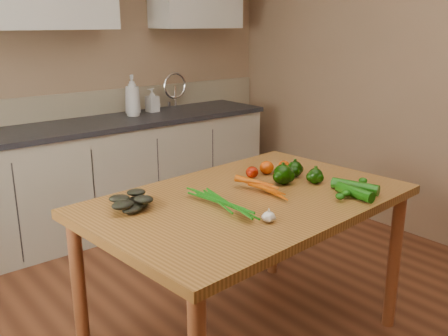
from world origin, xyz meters
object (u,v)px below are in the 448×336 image
at_px(tomato_c, 284,166).
at_px(tomato_b, 267,168).
at_px(pepper_a, 283,175).
at_px(zucchini_a, 355,187).
at_px(pepper_c, 315,176).
at_px(zucchini_b, 355,192).
at_px(soap_bottle_b, 152,100).
at_px(garlic_bulb, 269,217).
at_px(leafy_greens, 130,197).
at_px(table, 248,214).
at_px(tomato_a, 252,172).
at_px(pepper_b, 295,169).
at_px(soap_bottle_a, 132,96).
at_px(carrot_bunch, 251,190).
at_px(soap_bottle_c, 154,102).

bearing_deg(tomato_c, tomato_b, 173.17).
distance_m(pepper_a, tomato_c, 0.25).
bearing_deg(zucchini_a, pepper_c, 101.88).
distance_m(tomato_c, zucchini_a, 0.49).
bearing_deg(zucchini_b, soap_bottle_b, 82.33).
distance_m(garlic_bulb, tomato_b, 0.70).
height_order(leafy_greens, pepper_a, leafy_greens).
xyz_separation_m(garlic_bulb, zucchini_a, (0.61, 0.01, 0.00)).
height_order(soap_bottle_b, garlic_bulb, soap_bottle_b).
bearing_deg(table, tomato_c, 19.51).
bearing_deg(pepper_c, tomato_a, 124.02).
distance_m(pepper_b, tomato_c, 0.12).
xyz_separation_m(soap_bottle_b, zucchini_b, (-0.32, -2.37, -0.14)).
bearing_deg(zucchini_a, tomato_b, 104.12).
bearing_deg(tomato_c, table, -156.06).
bearing_deg(soap_bottle_b, pepper_c, -12.70).
bearing_deg(zucchini_b, tomato_a, 106.69).
xyz_separation_m(soap_bottle_a, pepper_a, (-0.21, -1.94, -0.18)).
height_order(carrot_bunch, garlic_bulb, carrot_bunch).
xyz_separation_m(soap_bottle_b, tomato_a, (-0.49, -1.82, -0.14)).
relative_size(pepper_c, tomato_c, 1.26).
relative_size(tomato_a, tomato_c, 1.08).
bearing_deg(soap_bottle_c, leafy_greens, 89.82).
relative_size(pepper_b, tomato_a, 1.24).
bearing_deg(carrot_bunch, table, 82.16).
height_order(pepper_a, tomato_a, pepper_a).
xyz_separation_m(soap_bottle_a, leafy_greens, (-1.01, -1.75, -0.18)).
height_order(leafy_greens, pepper_b, leafy_greens).
height_order(pepper_c, tomato_a, pepper_c).
relative_size(pepper_c, zucchini_a, 0.34).
bearing_deg(garlic_bulb, soap_bottle_b, 69.78).
relative_size(tomato_c, zucchini_b, 0.31).
height_order(soap_bottle_c, tomato_c, soap_bottle_c).
height_order(garlic_bulb, zucchini_b, zucchini_b).
bearing_deg(table, soap_bottle_a, 71.88).
xyz_separation_m(garlic_bulb, tomato_b, (0.48, 0.51, 0.01)).
bearing_deg(tomato_c, garlic_bulb, -140.71).
relative_size(pepper_b, pepper_c, 1.06).
distance_m(garlic_bulb, pepper_b, 0.68).
bearing_deg(tomato_b, pepper_c, -74.20).
bearing_deg(soap_bottle_c, soap_bottle_b, 77.82).
xyz_separation_m(leafy_greens, tomato_b, (0.86, -0.00, -0.02)).
xyz_separation_m(soap_bottle_b, garlic_bulb, (-0.86, -2.33, -0.14)).
height_order(soap_bottle_a, tomato_c, soap_bottle_a).
height_order(table, leafy_greens, leafy_greens).
distance_m(pepper_c, zucchini_b, 0.27).
relative_size(pepper_a, tomato_c, 1.63).
distance_m(pepper_a, zucchini_b, 0.39).
bearing_deg(pepper_c, zucchini_b, -95.46).
bearing_deg(pepper_a, tomato_b, 71.57).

